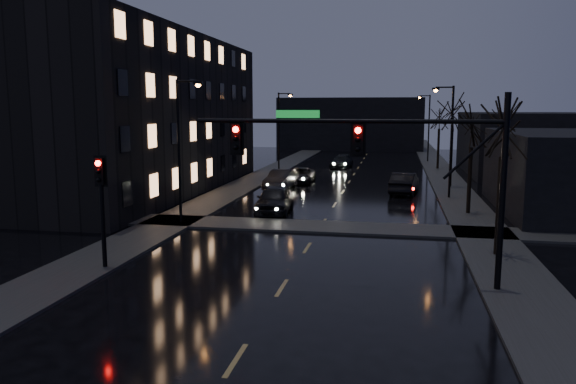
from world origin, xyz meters
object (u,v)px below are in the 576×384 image
at_px(oncoming_car_a, 275,199).
at_px(oncoming_car_b, 281,180).
at_px(oncoming_car_c, 300,175).
at_px(oncoming_car_d, 341,162).
at_px(lead_car, 404,183).

distance_m(oncoming_car_a, oncoming_car_b, 10.16).
bearing_deg(oncoming_car_c, oncoming_car_a, -87.83).
relative_size(oncoming_car_a, oncoming_car_b, 1.04).
bearing_deg(oncoming_car_d, oncoming_car_c, -92.24).
bearing_deg(oncoming_car_a, lead_car, 47.12).
xyz_separation_m(oncoming_car_a, lead_car, (8.04, 9.57, -0.03)).
distance_m(oncoming_car_c, lead_car, 9.90).
bearing_deg(oncoming_car_d, oncoming_car_a, -85.64).
distance_m(oncoming_car_d, lead_car, 18.97).
relative_size(oncoming_car_a, oncoming_car_c, 1.03).
xyz_separation_m(oncoming_car_b, oncoming_car_c, (0.89, 4.11, -0.12)).
bearing_deg(oncoming_car_c, oncoming_car_d, 79.30).
xyz_separation_m(oncoming_car_a, oncoming_car_d, (1.57, 27.40, -0.17)).
relative_size(oncoming_car_b, oncoming_car_c, 0.99).
bearing_deg(oncoming_car_c, oncoming_car_b, -103.03).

